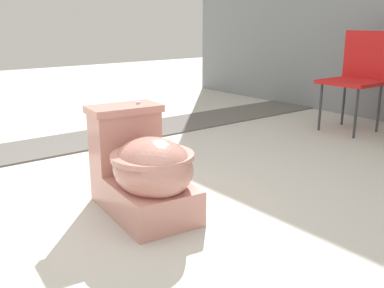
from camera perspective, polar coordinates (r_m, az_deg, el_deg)
ground_plane at (r=2.26m, az=-9.33°, el=-8.87°), size 14.00×14.00×0.00m
gravel_strip at (r=3.66m, az=-13.10°, el=0.56°), size 0.56×8.00×0.01m
toilet at (r=2.20m, az=-6.14°, el=-3.32°), size 0.67×0.44×0.52m
folding_chair_left at (r=4.08m, az=20.51°, el=8.77°), size 0.44×0.44×0.83m
boulder_near at (r=3.88m, az=-7.89°, el=3.14°), size 0.37×0.39×0.21m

